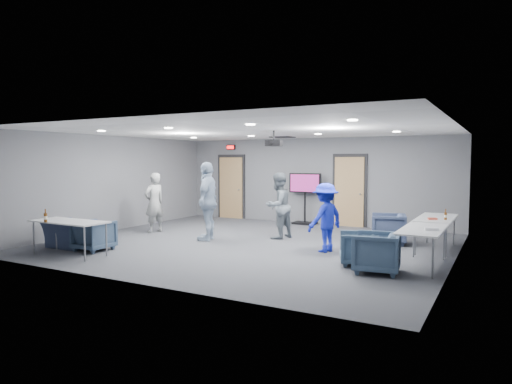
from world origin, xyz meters
The scene contains 29 objects.
floor centered at (0.00, 0.00, 0.00)m, with size 9.00×9.00×0.00m, color #323439.
ceiling centered at (0.00, 0.00, 2.70)m, with size 9.00×9.00×0.00m, color white.
wall_back centered at (0.00, 4.00, 1.35)m, with size 9.00×0.02×2.70m, color slate.
wall_front centered at (0.00, -4.00, 1.35)m, with size 9.00×0.02×2.70m, color slate.
wall_left centered at (-4.50, 0.00, 1.35)m, with size 0.02×8.00×2.70m, color slate.
wall_right centered at (4.50, 0.00, 1.35)m, with size 0.02×8.00×2.70m, color slate.
door_left centered at (-3.00, 3.95, 1.07)m, with size 1.06×0.17×2.24m.
door_right centered at (1.20, 3.95, 1.07)m, with size 1.06×0.17×2.24m.
exit_sign centered at (-3.00, 3.93, 2.45)m, with size 0.32×0.08×0.16m.
hvac_diffuser centered at (-0.50, 2.80, 2.69)m, with size 0.60×0.60×0.03m, color black.
downlights centered at (0.00, 0.00, 2.68)m, with size 6.18×3.78×0.02m.
person_a centered at (-3.19, 0.20, 0.83)m, with size 0.60×0.40×1.66m, color gray.
person_b centered at (0.25, 0.97, 0.84)m, with size 0.82×0.64×1.69m, color slate.
person_c centered at (-1.20, -0.08, 0.98)m, with size 1.15×0.48×1.96m, color #99AEC5.
person_d centered at (1.90, -0.06, 0.75)m, with size 0.97×0.56×1.51m, color #1C2ABA.
chair_right_a centered at (2.90, 1.57, 0.37)m, with size 0.78×0.80×0.73m, color #323D57.
chair_right_b centered at (2.90, -0.97, 0.32)m, with size 0.68×0.70×0.64m, color #394D62.
chair_right_c centered at (3.35, -1.41, 0.36)m, with size 0.78×0.80×0.73m, color #3A4E65.
chair_front_a centered at (-2.65, -2.40, 0.34)m, with size 0.73×0.75×0.68m, color #34455A.
chair_front_b centered at (-3.46, -2.40, 0.31)m, with size 0.96×0.84×0.63m, color #343F5B.
table_right_a centered at (4.00, 1.36, 0.69)m, with size 0.76×1.82×0.73m.
table_right_b centered at (4.00, -0.54, 0.68)m, with size 0.74×1.78×0.73m.
table_front_left centered at (-2.72, -3.00, 0.68)m, with size 1.72×0.72×0.73m.
bottle_front centered at (-2.94, -3.39, 0.83)m, with size 0.07×0.07×0.28m.
bottle_right centered at (4.23, 0.97, 0.82)m, with size 0.06×0.06×0.24m.
snack_box centered at (3.98, 0.88, 0.75)m, with size 0.18×0.12×0.04m, color #B63F2D.
wrapper centered at (4.17, -0.71, 0.76)m, with size 0.23×0.16×0.05m, color silver.
tv_stand centered at (-0.16, 3.75, 0.91)m, with size 1.05×0.50×1.60m.
projector centered at (0.60, 0.01, 2.40)m, with size 0.42×0.39×0.36m.
Camera 1 is at (5.32, -9.47, 2.01)m, focal length 32.00 mm.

